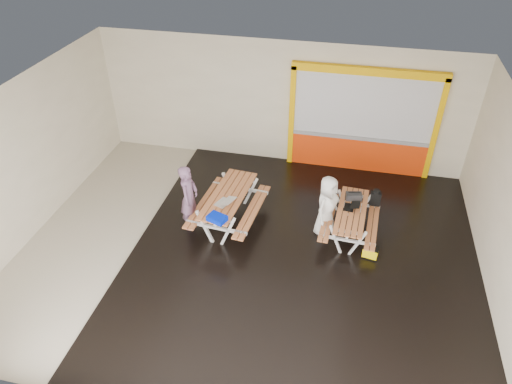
% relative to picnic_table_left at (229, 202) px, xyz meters
% --- Properties ---
extents(room, '(10.02, 8.02, 3.52)m').
position_rel_picnic_table_left_xyz_m(room, '(0.65, -0.87, 1.11)').
color(room, '#BAB19E').
rests_on(room, ground).
extents(deck, '(7.50, 7.98, 0.05)m').
position_rel_picnic_table_left_xyz_m(deck, '(1.90, -0.87, -0.62)').
color(deck, black).
rests_on(deck, room).
extents(kiosk, '(3.88, 0.16, 3.00)m').
position_rel_picnic_table_left_xyz_m(kiosk, '(2.85, 3.06, 0.80)').
color(kiosk, '#EC3A0A').
rests_on(kiosk, room).
extents(picnic_table_left, '(1.62, 2.24, 0.85)m').
position_rel_picnic_table_left_xyz_m(picnic_table_left, '(0.00, 0.00, 0.00)').
color(picnic_table_left, '#B26A3D').
rests_on(picnic_table_left, deck).
extents(picnic_table_right, '(1.33, 1.88, 0.73)m').
position_rel_picnic_table_left_xyz_m(picnic_table_right, '(2.83, 0.17, -0.08)').
color(picnic_table_right, '#B26A3D').
rests_on(picnic_table_right, deck).
extents(person_left, '(0.39, 0.60, 1.63)m').
position_rel_picnic_table_left_xyz_m(person_left, '(-0.83, -0.35, 0.24)').
color(person_left, '#72516F').
rests_on(person_left, deck).
extents(person_right, '(0.74, 0.87, 1.52)m').
position_rel_picnic_table_left_xyz_m(person_right, '(2.26, 0.16, 0.12)').
color(person_right, white).
rests_on(person_right, deck).
extents(laptop_left, '(0.51, 0.49, 0.17)m').
position_rel_picnic_table_left_xyz_m(laptop_left, '(0.02, -0.35, 0.25)').
color(laptop_left, silver).
rests_on(laptop_left, picnic_table_left).
extents(laptop_right, '(0.37, 0.33, 0.15)m').
position_rel_picnic_table_left_xyz_m(laptop_right, '(2.81, 0.26, 0.13)').
color(laptop_right, black).
rests_on(laptop_right, picnic_table_right).
extents(blue_pouch, '(0.47, 0.40, 0.12)m').
position_rel_picnic_table_left_xyz_m(blue_pouch, '(0.01, -0.95, 0.26)').
color(blue_pouch, '#001CCB').
rests_on(blue_pouch, picnic_table_left).
extents(toolbox, '(0.39, 0.25, 0.21)m').
position_rel_picnic_table_left_xyz_m(toolbox, '(2.84, 0.61, 0.17)').
color(toolbox, black).
rests_on(toolbox, picnic_table_right).
extents(backpack, '(0.25, 0.16, 0.41)m').
position_rel_picnic_table_left_xyz_m(backpack, '(3.35, 0.88, 0.02)').
color(backpack, black).
rests_on(backpack, picnic_table_right).
extents(dark_case, '(0.35, 0.29, 0.12)m').
position_rel_picnic_table_left_xyz_m(dark_case, '(2.59, 0.10, -0.53)').
color(dark_case, black).
rests_on(dark_case, deck).
extents(fluke_bag, '(0.37, 0.28, 0.29)m').
position_rel_picnic_table_left_xyz_m(fluke_bag, '(3.33, -0.53, -0.45)').
color(fluke_bag, black).
rests_on(fluke_bag, deck).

